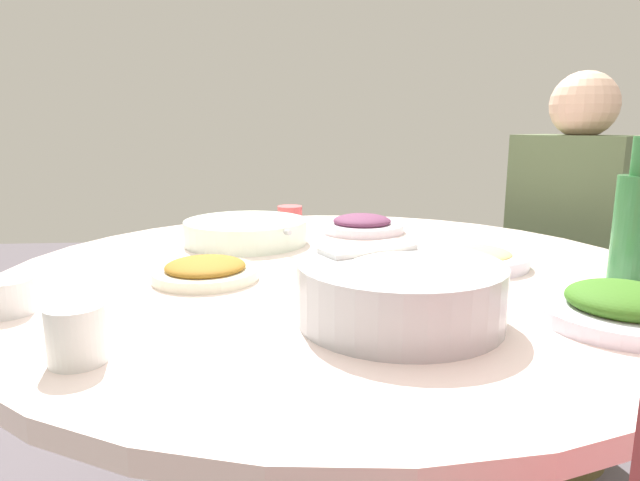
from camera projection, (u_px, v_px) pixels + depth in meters
The scene contains 13 objects.
round_dining_table at pixel (336, 330), 1.12m from camera, with size 1.30×1.30×0.77m.
rice_bowl at pixel (400, 291), 0.79m from camera, with size 0.30×0.30×0.10m.
soup_bowl at pixel (246, 232), 1.32m from camera, with size 0.29×0.29×0.06m.
dish_stirfry at pixel (206, 271), 1.01m from camera, with size 0.19×0.19×0.04m.
dish_greens at pixel (623, 308), 0.79m from camera, with size 0.24×0.24×0.06m.
dish_eggplant at pixel (362, 225), 1.46m from camera, with size 0.22×0.22×0.05m.
dish_noodles at pixel (475, 257), 1.11m from camera, with size 0.21×0.21×0.04m.
green_bottle at pixel (632, 225), 0.97m from camera, with size 0.06×0.06×0.26m.
tea_cup_near at pixel (290, 216), 1.53m from camera, with size 0.07×0.07×0.06m, color #C8484A.
tea_cup_far at pixel (76, 334), 0.65m from camera, with size 0.07×0.07×0.07m, color white.
tea_cup_side at pixel (8, 297), 0.82m from camera, with size 0.07×0.07×0.05m, color silver.
stool_for_diner_left at pixel (557, 390), 1.75m from camera, with size 0.32×0.32×0.45m, color brown.
diner_left at pixel (573, 224), 1.64m from camera, with size 0.45×0.46×0.76m.
Camera 1 is at (1.05, -0.11, 1.05)m, focal length 30.76 mm.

